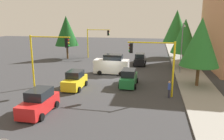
% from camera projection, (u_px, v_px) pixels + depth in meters
% --- Properties ---
extents(ground_plane, '(120.00, 120.00, 0.00)m').
position_uv_depth(ground_plane, '(110.00, 77.00, 29.03)').
color(ground_plane, '#353538').
extents(sidewalk_kerb, '(80.00, 4.00, 0.15)m').
position_uv_depth(sidewalk_kerb, '(188.00, 72.00, 31.75)').
color(sidewalk_kerb, gray).
rests_on(sidewalk_kerb, ground).
extents(lane_arrow_near, '(2.40, 1.10, 1.10)m').
position_uv_depth(lane_arrow_near, '(48.00, 110.00, 18.62)').
color(lane_arrow_near, silver).
rests_on(lane_arrow_near, ground).
extents(traffic_signal_far_right, '(0.36, 4.59, 5.63)m').
position_uv_depth(traffic_signal_far_right, '(97.00, 38.00, 42.57)').
color(traffic_signal_far_right, yellow).
rests_on(traffic_signal_far_right, ground).
extents(traffic_signal_near_right, '(0.36, 4.59, 5.88)m').
position_uv_depth(traffic_signal_near_right, '(47.00, 52.00, 23.46)').
color(traffic_signal_near_right, yellow).
rests_on(traffic_signal_near_right, ground).
extents(traffic_signal_near_left, '(0.36, 4.59, 5.50)m').
position_uv_depth(traffic_signal_near_left, '(155.00, 58.00, 21.31)').
color(traffic_signal_near_left, yellow).
rests_on(traffic_signal_near_left, ground).
extents(street_lamp_curbside, '(2.15, 0.28, 7.00)m').
position_uv_depth(street_lamp_curbside, '(182.00, 43.00, 29.70)').
color(street_lamp_curbside, slate).
rests_on(street_lamp_curbside, ground).
extents(tree_opposite_side, '(4.43, 4.43, 8.11)m').
position_uv_depth(tree_opposite_side, '(66.00, 31.00, 41.38)').
color(tree_opposite_side, brown).
rests_on(tree_opposite_side, ground).
extents(tree_roadside_near, '(4.24, 4.24, 7.75)m').
position_uv_depth(tree_roadside_near, '(201.00, 42.00, 23.92)').
color(tree_roadside_near, brown).
rests_on(tree_roadside_near, ground).
extents(tree_roadside_far, '(5.04, 5.04, 9.24)m').
position_uv_depth(tree_roadside_far, '(177.00, 26.00, 42.97)').
color(tree_roadside_far, brown).
rests_on(tree_roadside_far, ground).
extents(tree_roadside_mid, '(4.15, 4.15, 7.58)m').
position_uv_depth(tree_roadside_mid, '(185.00, 36.00, 33.59)').
color(tree_roadside_mid, brown).
rests_on(tree_roadside_mid, ground).
extents(delivery_van_white, '(2.22, 4.80, 2.77)m').
position_uv_depth(delivery_van_white, '(112.00, 65.00, 30.68)').
color(delivery_van_white, white).
rests_on(delivery_van_white, ground).
extents(car_red, '(4.17, 2.07, 1.98)m').
position_uv_depth(car_red, '(39.00, 102.00, 18.02)').
color(car_red, red).
rests_on(car_red, ground).
extents(car_yellow, '(3.84, 2.05, 1.98)m').
position_uv_depth(car_yellow, '(75.00, 80.00, 24.37)').
color(car_yellow, yellow).
rests_on(car_yellow, ground).
extents(car_black, '(4.19, 1.99, 1.98)m').
position_uv_depth(car_black, '(140.00, 60.00, 36.68)').
color(car_black, black).
rests_on(car_black, ground).
extents(car_green, '(4.09, 1.96, 1.98)m').
position_uv_depth(car_green, '(129.00, 78.00, 25.28)').
color(car_green, '#1E7238').
rests_on(car_green, ground).
extents(pedestrian_crossing, '(0.40, 0.24, 1.70)m').
position_uv_depth(pedestrian_crossing, '(169.00, 89.00, 21.47)').
color(pedestrian_crossing, '#262638').
rests_on(pedestrian_crossing, ground).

